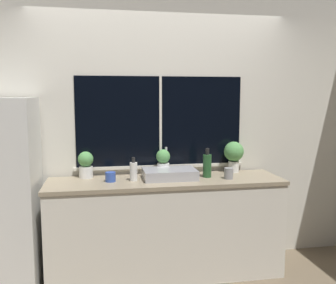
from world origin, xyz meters
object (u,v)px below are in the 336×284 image
sink (170,174)px  soap_bottle (134,171)px  potted_plant_left (86,164)px  potted_plant_center (163,161)px  mug_grey (229,173)px  mug_blue (110,177)px  bottle_tall (207,165)px  potted_plant_right (234,154)px

sink → soap_bottle: (-0.34, -0.03, 0.04)m
potted_plant_left → potted_plant_center: bearing=-0.0°
mug_grey → mug_blue: bearing=175.7°
bottle_tall → soap_bottle: bearing=-177.8°
bottle_tall → sink: bearing=180.0°
potted_plant_right → bottle_tall: bearing=-151.5°
sink → potted_plant_center: bearing=99.9°
bottle_tall → mug_blue: (-0.91, -0.03, -0.07)m
sink → mug_grey: bearing=-11.3°
potted_plant_right → potted_plant_left: bearing=180.0°
potted_plant_left → potted_plant_center: same height
potted_plant_center → potted_plant_right: potted_plant_right is taller
potted_plant_center → mug_grey: 0.65m
potted_plant_right → bottle_tall: (-0.33, -0.18, -0.07)m
soap_bottle → sink: bearing=4.6°
soap_bottle → mug_blue: soap_bottle is taller
potted_plant_left → bottle_tall: size_ratio=0.90×
sink → potted_plant_right: (0.69, 0.18, 0.14)m
soap_bottle → mug_grey: bearing=-5.3°
potted_plant_right → bottle_tall: potted_plant_right is taller
potted_plant_right → soap_bottle: (-1.03, -0.21, -0.10)m
sink → bottle_tall: bottle_tall is taller
potted_plant_center → bottle_tall: bottle_tall is taller
soap_bottle → mug_blue: (-0.21, 0.00, -0.05)m
potted_plant_right → mug_grey: size_ratio=3.01×
soap_bottle → potted_plant_left: bearing=154.5°
potted_plant_left → soap_bottle: 0.48m
mug_grey → mug_blue: size_ratio=1.12×
mug_grey → bottle_tall: bearing=148.6°
potted_plant_right → potted_plant_center: bearing=180.0°
potted_plant_left → potted_plant_right: (1.47, -0.00, 0.06)m
mug_grey → soap_bottle: bearing=174.7°
soap_bottle → mug_grey: (0.88, -0.08, -0.04)m
potted_plant_center → soap_bottle: potted_plant_center is taller
potted_plant_right → bottle_tall: 0.38m
soap_bottle → mug_grey: 0.89m
mug_grey → mug_blue: mug_grey is taller
soap_bottle → mug_grey: size_ratio=2.09×
potted_plant_left → soap_bottle: bearing=-25.5°
potted_plant_left → bottle_tall: 1.15m
soap_bottle → potted_plant_right: bearing=11.3°
soap_bottle → bottle_tall: size_ratio=0.78×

